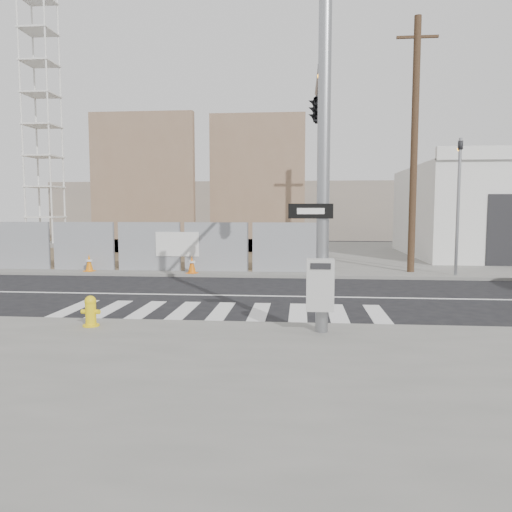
# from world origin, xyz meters

# --- Properties ---
(ground) EXTENTS (100.00, 100.00, 0.00)m
(ground) POSITION_xyz_m (0.00, 0.00, 0.00)
(ground) COLOR black
(ground) RESTS_ON ground
(sidewalk_far) EXTENTS (50.00, 20.00, 0.12)m
(sidewalk_far) POSITION_xyz_m (0.00, 14.00, 0.06)
(sidewalk_far) COLOR slate
(sidewalk_far) RESTS_ON ground
(signal_pole) EXTENTS (0.96, 5.87, 7.00)m
(signal_pole) POSITION_xyz_m (2.49, -2.05, 4.78)
(signal_pole) COLOR gray
(signal_pole) RESTS_ON sidewalk_near
(far_signal_pole) EXTENTS (0.16, 0.20, 5.60)m
(far_signal_pole) POSITION_xyz_m (8.00, 4.60, 3.48)
(far_signal_pole) COLOR gray
(far_signal_pole) RESTS_ON sidewalk_far
(chain_link_fence) EXTENTS (24.60, 0.04, 2.00)m
(chain_link_fence) POSITION_xyz_m (-10.00, 5.00, 1.12)
(chain_link_fence) COLOR gray
(chain_link_fence) RESTS_ON sidewalk_far
(concrete_wall_left) EXTENTS (6.00, 1.30, 8.00)m
(concrete_wall_left) POSITION_xyz_m (-7.00, 13.08, 3.38)
(concrete_wall_left) COLOR #7D604B
(concrete_wall_left) RESTS_ON sidewalk_far
(concrete_wall_right) EXTENTS (5.50, 1.30, 8.00)m
(concrete_wall_right) POSITION_xyz_m (-0.50, 14.08, 3.38)
(concrete_wall_right) COLOR #7D604B
(concrete_wall_right) RESTS_ON sidewalk_far
(crane_tower) EXTENTS (2.60, 2.60, 18.15)m
(crane_tower) POSITION_xyz_m (-15.00, 17.00, 9.02)
(crane_tower) COLOR slate
(crane_tower) RESTS_ON sidewalk_far
(utility_pole_right) EXTENTS (1.60, 0.28, 10.00)m
(utility_pole_right) POSITION_xyz_m (6.50, 5.50, 5.20)
(utility_pole_right) COLOR #463020
(utility_pole_right) RESTS_ON sidewalk_far
(fire_hydrant) EXTENTS (0.42, 0.42, 0.67)m
(fire_hydrant) POSITION_xyz_m (-2.48, -4.76, 0.45)
(fire_hydrant) COLOR yellow
(fire_hydrant) RESTS_ON sidewalk_near
(traffic_cone_c) EXTENTS (0.46, 0.46, 0.70)m
(traffic_cone_c) POSITION_xyz_m (-6.56, 4.48, 0.46)
(traffic_cone_c) COLOR orange
(traffic_cone_c) RESTS_ON sidewalk_far
(traffic_cone_d) EXTENTS (0.48, 0.48, 0.71)m
(traffic_cone_d) POSITION_xyz_m (-2.23, 4.22, 0.47)
(traffic_cone_d) COLOR orange
(traffic_cone_d) RESTS_ON sidewalk_far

